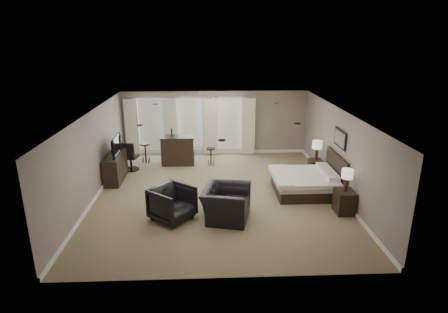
{
  "coord_description": "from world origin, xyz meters",
  "views": [
    {
      "loc": [
        -0.3,
        -10.75,
        4.75
      ],
      "look_at": [
        0.2,
        0.4,
        1.1
      ],
      "focal_mm": 30.0,
      "sensor_mm": 36.0,
      "label": 1
    }
  ],
  "objects_px": {
    "bar_counter": "(178,150)",
    "bar_stool_left": "(146,153)",
    "lamp_near": "(347,180)",
    "tv": "(114,153)",
    "bar_stool_right": "(211,157)",
    "desk_chair": "(130,156)",
    "armchair_far": "(172,202)",
    "lamp_far": "(317,150)",
    "dresser": "(115,168)",
    "nightstand_near": "(344,202)",
    "bed": "(301,174)",
    "nightstand_far": "(315,168)",
    "armchair_near": "(226,198)"
  },
  "relations": [
    {
      "from": "desk_chair",
      "to": "bar_stool_right",
      "type": "bearing_deg",
      "value": -163.0
    },
    {
      "from": "armchair_far",
      "to": "bar_counter",
      "type": "height_order",
      "value": "bar_counter"
    },
    {
      "from": "lamp_far",
      "to": "tv",
      "type": "bearing_deg",
      "value": -178.95
    },
    {
      "from": "nightstand_far",
      "to": "bar_stool_left",
      "type": "distance_m",
      "value": 6.4
    },
    {
      "from": "bar_stool_left",
      "to": "bar_stool_right",
      "type": "bearing_deg",
      "value": -8.94
    },
    {
      "from": "nightstand_near",
      "to": "bar_stool_left",
      "type": "bearing_deg",
      "value": 143.59
    },
    {
      "from": "bar_counter",
      "to": "bar_stool_left",
      "type": "bearing_deg",
      "value": 170.27
    },
    {
      "from": "lamp_near",
      "to": "armchair_far",
      "type": "xyz_separation_m",
      "value": [
        -4.74,
        -0.18,
        -0.46
      ]
    },
    {
      "from": "dresser",
      "to": "bar_counter",
      "type": "distance_m",
      "value": 2.55
    },
    {
      "from": "nightstand_far",
      "to": "bar_counter",
      "type": "height_order",
      "value": "bar_counter"
    },
    {
      "from": "armchair_near",
      "to": "tv",
      "type": "bearing_deg",
      "value": 64.29
    },
    {
      "from": "nightstand_far",
      "to": "bar_counter",
      "type": "relative_size",
      "value": 0.46
    },
    {
      "from": "bar_counter",
      "to": "bar_stool_right",
      "type": "height_order",
      "value": "bar_counter"
    },
    {
      "from": "bar_stool_right",
      "to": "tv",
      "type": "bearing_deg",
      "value": -156.89
    },
    {
      "from": "bar_counter",
      "to": "lamp_near",
      "type": "bearing_deg",
      "value": -41.46
    },
    {
      "from": "desk_chair",
      "to": "lamp_near",
      "type": "bearing_deg",
      "value": 159.55
    },
    {
      "from": "tv",
      "to": "armchair_far",
      "type": "distance_m",
      "value": 3.7
    },
    {
      "from": "lamp_near",
      "to": "tv",
      "type": "distance_m",
      "value": 7.46
    },
    {
      "from": "lamp_near",
      "to": "armchair_near",
      "type": "distance_m",
      "value": 3.33
    },
    {
      "from": "dresser",
      "to": "nightstand_far",
      "type": "bearing_deg",
      "value": 1.05
    },
    {
      "from": "tv",
      "to": "nightstand_near",
      "type": "bearing_deg",
      "value": -111.84
    },
    {
      "from": "nightstand_far",
      "to": "lamp_far",
      "type": "height_order",
      "value": "lamp_far"
    },
    {
      "from": "dresser",
      "to": "lamp_far",
      "type": "bearing_deg",
      "value": 1.05
    },
    {
      "from": "lamp_far",
      "to": "desk_chair",
      "type": "height_order",
      "value": "lamp_far"
    },
    {
      "from": "nightstand_near",
      "to": "lamp_near",
      "type": "distance_m",
      "value": 0.64
    },
    {
      "from": "lamp_near",
      "to": "bar_counter",
      "type": "distance_m",
      "value": 6.57
    },
    {
      "from": "dresser",
      "to": "bed",
      "type": "bearing_deg",
      "value": -12.38
    },
    {
      "from": "bar_counter",
      "to": "armchair_near",
      "type": "bearing_deg",
      "value": -70.35
    },
    {
      "from": "nightstand_near",
      "to": "armchair_far",
      "type": "xyz_separation_m",
      "value": [
        -4.74,
        -0.18,
        0.18
      ]
    },
    {
      "from": "lamp_far",
      "to": "desk_chair",
      "type": "xyz_separation_m",
      "value": [
        -6.6,
        0.86,
        -0.38
      ]
    },
    {
      "from": "nightstand_near",
      "to": "bar_stool_right",
      "type": "bearing_deg",
      "value": 131.34
    },
    {
      "from": "lamp_far",
      "to": "desk_chair",
      "type": "distance_m",
      "value": 6.67
    },
    {
      "from": "nightstand_near",
      "to": "bar_stool_right",
      "type": "distance_m",
      "value": 5.55
    },
    {
      "from": "bar_counter",
      "to": "bar_stool_left",
      "type": "relative_size",
      "value": 1.62
    },
    {
      "from": "bed",
      "to": "nightstand_near",
      "type": "distance_m",
      "value": 1.73
    },
    {
      "from": "bar_stool_right",
      "to": "desk_chair",
      "type": "distance_m",
      "value": 2.97
    },
    {
      "from": "bed",
      "to": "dresser",
      "type": "bearing_deg",
      "value": 167.62
    },
    {
      "from": "nightstand_near",
      "to": "bar_counter",
      "type": "bearing_deg",
      "value": 138.54
    },
    {
      "from": "lamp_far",
      "to": "armchair_far",
      "type": "distance_m",
      "value": 5.67
    },
    {
      "from": "lamp_near",
      "to": "armchair_far",
      "type": "bearing_deg",
      "value": -177.84
    },
    {
      "from": "bar_stool_left",
      "to": "desk_chair",
      "type": "xyz_separation_m",
      "value": [
        -0.41,
        -0.8,
        0.15
      ]
    },
    {
      "from": "armchair_near",
      "to": "bar_counter",
      "type": "relative_size",
      "value": 1.06
    },
    {
      "from": "dresser",
      "to": "bar_stool_left",
      "type": "bearing_deg",
      "value": 67.62
    },
    {
      "from": "nightstand_far",
      "to": "bar_stool_left",
      "type": "height_order",
      "value": "bar_stool_left"
    },
    {
      "from": "lamp_far",
      "to": "armchair_near",
      "type": "xyz_separation_m",
      "value": [
        -3.3,
        -3.07,
        -0.34
      ]
    },
    {
      "from": "bed",
      "to": "armchair_near",
      "type": "relative_size",
      "value": 1.45
    },
    {
      "from": "nightstand_near",
      "to": "armchair_far",
      "type": "height_order",
      "value": "armchair_far"
    },
    {
      "from": "armchair_far",
      "to": "bar_stool_right",
      "type": "distance_m",
      "value": 4.48
    },
    {
      "from": "lamp_far",
      "to": "bar_stool_right",
      "type": "xyz_separation_m",
      "value": [
        -3.66,
        1.26,
        -0.58
      ]
    },
    {
      "from": "bed",
      "to": "nightstand_near",
      "type": "height_order",
      "value": "bed"
    }
  ]
}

